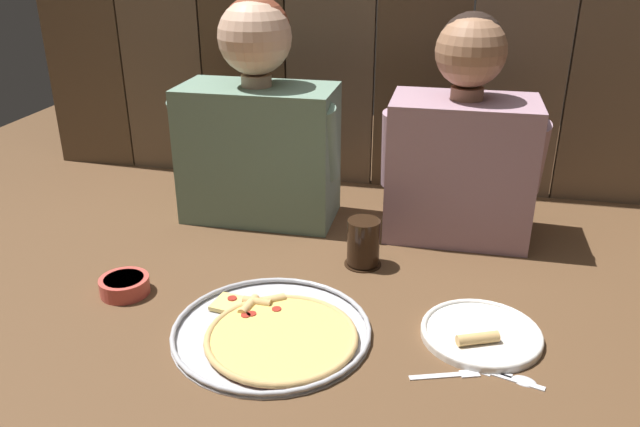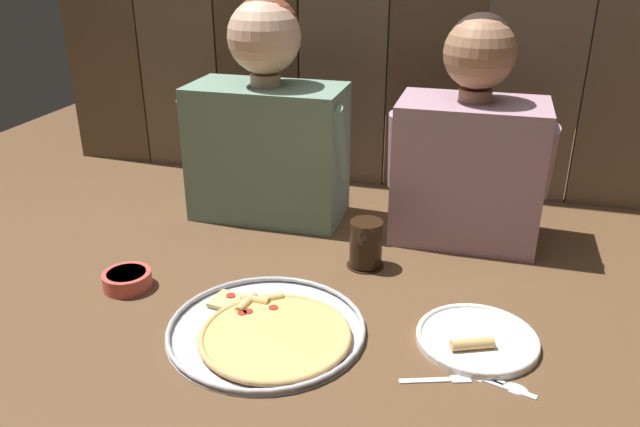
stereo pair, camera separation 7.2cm
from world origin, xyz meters
name	(u,v)px [view 1 (the left image)]	position (x,y,z in m)	size (l,w,h in m)	color
ground_plane	(321,310)	(0.00, 0.00, 0.00)	(3.20, 3.20, 0.00)	brown
pizza_tray	(275,332)	(-0.07, -0.11, 0.01)	(0.40, 0.40, 0.03)	#B2B2B7
dinner_plate	(481,333)	(0.33, -0.03, 0.01)	(0.24, 0.24, 0.03)	white
drinking_glass	(363,243)	(0.06, 0.22, 0.06)	(0.09, 0.09, 0.12)	black
dipping_bowl	(124,285)	(-0.44, -0.02, 0.02)	(0.11, 0.11, 0.04)	#CC4C42
table_fork	(448,375)	(0.27, -0.17, 0.00)	(0.13, 0.06, 0.01)	silver
table_knife	(500,375)	(0.36, -0.15, 0.00)	(0.15, 0.06, 0.01)	silver
table_spoon	(512,376)	(0.38, -0.15, 0.00)	(0.14, 0.06, 0.01)	silver
diner_left	(258,123)	(-0.27, 0.45, 0.27)	(0.45, 0.22, 0.60)	slate
diner_right	(462,143)	(0.27, 0.45, 0.25)	(0.40, 0.23, 0.57)	gray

